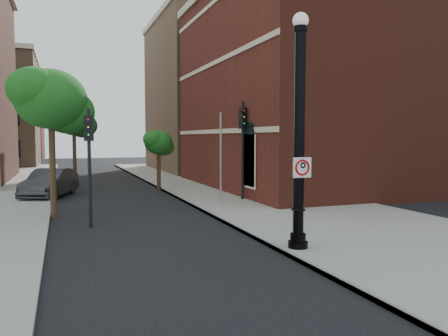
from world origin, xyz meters
name	(u,v)px	position (x,y,z in m)	size (l,w,h in m)	color
ground	(212,262)	(0.00, 0.00, 0.00)	(120.00, 120.00, 0.00)	black
sidewalk_right	(260,197)	(6.00, 10.00, 0.06)	(8.00, 60.00, 0.12)	gray
curb_edge	(185,201)	(2.05, 10.00, 0.07)	(0.10, 60.00, 0.14)	gray
brick_wall_building	(370,91)	(16.00, 14.00, 6.26)	(22.30, 16.30, 12.50)	maroon
bg_building_tan_b	(266,99)	(16.00, 30.00, 7.00)	(22.00, 14.00, 14.00)	#8E6C4D
lamppost	(299,143)	(2.53, 0.11, 2.99)	(0.55, 0.55, 6.46)	black
no_parking_sign	(302,167)	(2.54, -0.06, 2.35)	(0.55, 0.06, 0.55)	white
parked_car	(50,183)	(-4.13, 14.32, 0.75)	(1.59, 4.56, 1.50)	#2C2C31
traffic_signal_left	(89,148)	(-2.62, 5.44, 2.80)	(0.33, 0.37, 4.15)	black
traffic_signal_right	(243,134)	(4.80, 9.40, 3.30)	(0.39, 0.43, 4.90)	black
utility_pole	(221,159)	(3.38, 8.66, 2.15)	(0.09, 0.09, 4.30)	#999999
street_tree_a	(52,101)	(-3.82, 7.86, 4.55)	(3.20, 2.89, 5.76)	#362415
street_tree_b	(74,120)	(-2.67, 21.03, 4.33)	(3.04, 2.75, 5.48)	#362415
street_tree_c	(159,143)	(1.90, 15.36, 2.81)	(1.99, 1.79, 3.58)	#362415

